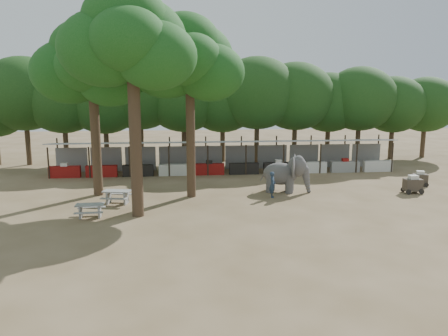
{
  "coord_description": "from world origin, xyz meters",
  "views": [
    {
      "loc": [
        -3.61,
        -21.25,
        6.9
      ],
      "look_at": [
        -1.0,
        5.0,
        2.0
      ],
      "focal_mm": 35.0,
      "sensor_mm": 36.0,
      "label": 1
    }
  ],
  "objects": [
    {
      "name": "yard_tree_back",
      "position": [
        -3.13,
        6.19,
        8.54
      ],
      "size": [
        7.1,
        6.9,
        11.36
      ],
      "color": "#332316",
      "rests_on": "ground"
    },
    {
      "name": "picnic_table_near",
      "position": [
        -8.53,
        1.92,
        0.48
      ],
      "size": [
        1.54,
        1.4,
        0.74
      ],
      "rotation": [
        0.0,
        0.0,
        0.05
      ],
      "color": "gray",
      "rests_on": "ground"
    },
    {
      "name": "yard_tree_center",
      "position": [
        -6.13,
        2.19,
        9.21
      ],
      "size": [
        7.1,
        6.9,
        12.04
      ],
      "color": "#332316",
      "rests_on": "ground"
    },
    {
      "name": "picnic_table_far",
      "position": [
        -7.47,
        4.66,
        0.53
      ],
      "size": [
        1.88,
        1.76,
        0.81
      ],
      "rotation": [
        0.0,
        0.0,
        -0.2
      ],
      "color": "gray",
      "rests_on": "ground"
    },
    {
      "name": "cart_back",
      "position": [
        13.2,
        7.46,
        0.53
      ],
      "size": [
        1.27,
        1.03,
        1.07
      ],
      "rotation": [
        0.0,
        0.0,
        -0.32
      ],
      "color": "#332A22",
      "rests_on": "ground"
    },
    {
      "name": "cart_front",
      "position": [
        11.56,
        5.43,
        0.59
      ],
      "size": [
        1.24,
        0.82,
        1.2
      ],
      "rotation": [
        0.0,
        0.0,
        -0.01
      ],
      "color": "#332A22",
      "rests_on": "ground"
    },
    {
      "name": "handler",
      "position": [
        2.11,
        5.25,
        0.83
      ],
      "size": [
        0.46,
        0.64,
        1.66
      ],
      "primitive_type": "imported",
      "rotation": [
        0.0,
        0.0,
        1.46
      ],
      "color": "#26384C",
      "rests_on": "ground"
    },
    {
      "name": "ground",
      "position": [
        0.0,
        0.0,
        0.0
      ],
      "size": [
        100.0,
        100.0,
        0.0
      ],
      "primitive_type": "plane",
      "color": "brown",
      "rests_on": "ground"
    },
    {
      "name": "vendor_stalls",
      "position": [
        -0.0,
        13.84,
        1.18
      ],
      "size": [
        28.0,
        2.99,
        2.8
      ],
      "color": "#98999F",
      "rests_on": "ground"
    },
    {
      "name": "yard_tree_left",
      "position": [
        -9.13,
        7.19,
        8.2
      ],
      "size": [
        7.1,
        6.9,
        11.02
      ],
      "color": "#332316",
      "rests_on": "ground"
    },
    {
      "name": "elephant",
      "position": [
        3.32,
        6.67,
        1.24
      ],
      "size": [
        3.34,
        2.47,
        2.48
      ],
      "rotation": [
        0.0,
        0.0,
        -0.31
      ],
      "color": "#454242",
      "rests_on": "ground"
    },
    {
      "name": "backdrop_trees",
      "position": [
        0.0,
        19.0,
        5.51
      ],
      "size": [
        46.46,
        5.95,
        8.33
      ],
      "color": "#332316",
      "rests_on": "ground"
    }
  ]
}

